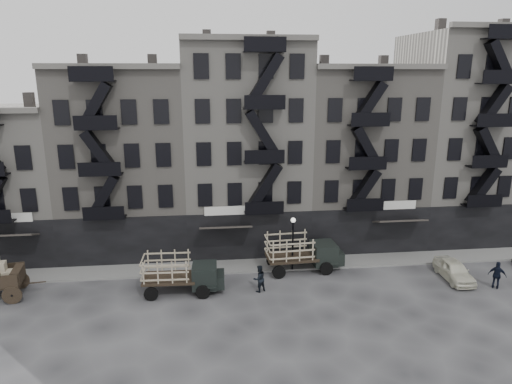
{
  "coord_description": "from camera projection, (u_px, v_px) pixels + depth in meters",
  "views": [
    {
      "loc": [
        -3.32,
        -29.21,
        14.93
      ],
      "look_at": [
        0.36,
        4.0,
        5.98
      ],
      "focal_mm": 32.0,
      "sensor_mm": 36.0,
      "label": 1
    }
  ],
  "objects": [
    {
      "name": "lamp_post",
      "position": [
        293.0,
        237.0,
        34.36
      ],
      "size": [
        0.36,
        0.36,
        4.28
      ],
      "color": "black",
      "rests_on": "ground"
    },
    {
      "name": "sidewalk",
      "position": [
        252.0,
        265.0,
        35.84
      ],
      "size": [
        55.0,
        2.5,
        0.15
      ],
      "primitive_type": "cube",
      "color": "slate",
      "rests_on": "ground"
    },
    {
      "name": "building_midwest",
      "position": [
        127.0,
        161.0,
        38.69
      ],
      "size": [
        10.0,
        11.35,
        16.2
      ],
      "color": "gray",
      "rests_on": "ground"
    },
    {
      "name": "stake_truck_west",
      "position": [
        181.0,
        271.0,
        31.29
      ],
      "size": [
        5.59,
        2.47,
        2.77
      ],
      "rotation": [
        0.0,
        0.0,
        -0.03
      ],
      "color": "black",
      "rests_on": "ground"
    },
    {
      "name": "building_west",
      "position": [
        6.0,
        181.0,
        38.02
      ],
      "size": [
        10.0,
        11.35,
        13.2
      ],
      "color": "#A39F96",
      "rests_on": "ground"
    },
    {
      "name": "building_center",
      "position": [
        245.0,
        147.0,
        39.49
      ],
      "size": [
        10.0,
        11.35,
        18.2
      ],
      "color": "#A39F96",
      "rests_on": "ground"
    },
    {
      "name": "pedestrian_mid",
      "position": [
        259.0,
        279.0,
        31.57
      ],
      "size": [
        1.16,
        1.07,
        1.93
      ],
      "primitive_type": "imported",
      "rotation": [
        0.0,
        0.0,
        3.61
      ],
      "color": "black",
      "rests_on": "ground"
    },
    {
      "name": "policeman",
      "position": [
        497.0,
        275.0,
        32.01
      ],
      "size": [
        1.23,
        1.07,
        1.99
      ],
      "primitive_type": "imported",
      "rotation": [
        0.0,
        0.0,
        2.53
      ],
      "color": "black",
      "rests_on": "ground"
    },
    {
      "name": "ground",
      "position": [
        257.0,
        288.0,
        32.26
      ],
      "size": [
        140.0,
        140.0,
        0.0
      ],
      "primitive_type": "plane",
      "color": "#38383A",
      "rests_on": "ground"
    },
    {
      "name": "car_east",
      "position": [
        454.0,
        270.0,
        33.49
      ],
      "size": [
        1.84,
        4.24,
        1.42
      ],
      "primitive_type": "imported",
      "rotation": [
        0.0,
        0.0,
        -0.04
      ],
      "color": "silver",
      "rests_on": "ground"
    },
    {
      "name": "building_mideast",
      "position": [
        356.0,
        156.0,
        40.82
      ],
      "size": [
        10.0,
        11.35,
        16.2
      ],
      "color": "gray",
      "rests_on": "ground"
    },
    {
      "name": "stake_truck_east",
      "position": [
        302.0,
        250.0,
        34.73
      ],
      "size": [
        5.97,
        2.73,
        2.93
      ],
      "rotation": [
        0.0,
        0.0,
        0.06
      ],
      "color": "black",
      "rests_on": "ground"
    },
    {
      "name": "building_east",
      "position": [
        463.0,
        137.0,
        41.49
      ],
      "size": [
        10.0,
        11.35,
        19.2
      ],
      "color": "#A39F96",
      "rests_on": "ground"
    }
  ]
}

